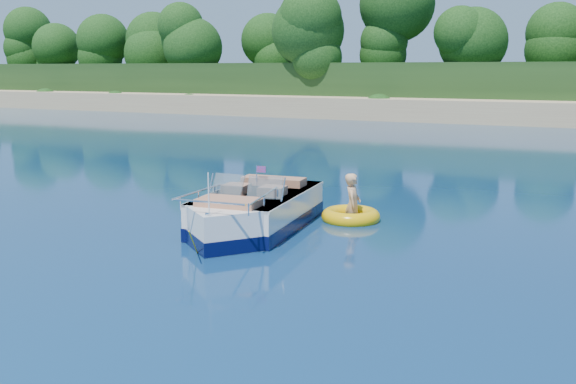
# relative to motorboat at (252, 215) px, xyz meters

# --- Properties ---
(ground) EXTENTS (160.00, 160.00, 0.00)m
(ground) POSITION_rel_motorboat_xyz_m (-1.62, -3.80, -0.36)
(ground) COLOR #091D41
(ground) RESTS_ON ground
(shoreline) EXTENTS (170.00, 59.00, 6.00)m
(shoreline) POSITION_rel_motorboat_xyz_m (-1.62, 59.97, 0.62)
(shoreline) COLOR tan
(shoreline) RESTS_ON ground
(treeline) EXTENTS (150.00, 7.12, 8.19)m
(treeline) POSITION_rel_motorboat_xyz_m (-1.58, 37.21, 5.19)
(treeline) COLOR black
(treeline) RESTS_ON ground
(motorboat) EXTENTS (2.33, 5.52, 1.84)m
(motorboat) POSITION_rel_motorboat_xyz_m (0.00, 0.00, 0.00)
(motorboat) COLOR white
(motorboat) RESTS_ON ground
(tow_tube) EXTENTS (1.84, 1.84, 0.37)m
(tow_tube) POSITION_rel_motorboat_xyz_m (1.66, 1.85, -0.26)
(tow_tube) COLOR #EBAF08
(tow_tube) RESTS_ON ground
(boy) EXTENTS (0.60, 0.92, 1.66)m
(boy) POSITION_rel_motorboat_xyz_m (1.67, 1.95, -0.36)
(boy) COLOR tan
(boy) RESTS_ON ground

